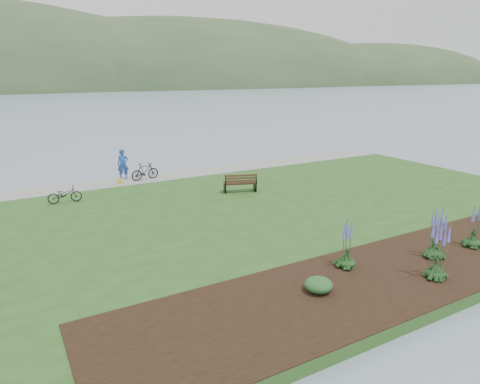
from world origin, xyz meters
name	(u,v)px	position (x,y,z in m)	size (l,w,h in m)	color
ground	(226,210)	(0.00, 0.00, 0.00)	(600.00, 600.00, 0.00)	gray
lawn	(246,217)	(0.00, -2.00, 0.20)	(34.00, 20.00, 0.40)	#254F1B
shoreline_path	(177,175)	(0.00, 6.90, 0.42)	(34.00, 2.20, 0.03)	gray
garden_bed	(431,260)	(3.00, -9.80, 0.42)	(24.00, 4.40, 0.04)	black
far_hillside	(75,89)	(20.00, 170.00, 0.00)	(580.00, 80.00, 38.00)	#334C2A
park_bench	(240,183)	(1.58, 1.33, 0.94)	(1.90, 1.25, 1.10)	#301D12
person	(123,162)	(-3.25, 7.50, 1.50)	(0.80, 0.55, 2.20)	#214798
bicycle_a	(65,195)	(-7.18, 4.03, 0.83)	(1.65, 0.58, 0.87)	black
bicycle_b	(145,171)	(-2.15, 6.69, 0.93)	(1.78, 0.51, 1.07)	black
pannier	(120,181)	(-3.76, 6.44, 0.56)	(0.20, 0.31, 0.33)	gold
echium_0	(436,234)	(3.27, -9.69, 1.31)	(0.62, 0.62, 2.05)	#133413
echium_1	(474,226)	(5.39, -9.76, 1.24)	(0.62, 0.62, 2.00)	#133413
echium_4	(348,245)	(0.00, -8.75, 1.25)	(0.62, 0.62, 2.02)	#133413
echium_5	(438,251)	(1.93, -10.75, 1.38)	(0.62, 0.62, 2.18)	#133413
shrub_0	(319,285)	(-1.92, -9.59, 0.65)	(0.86, 0.86, 0.43)	#1E4C21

